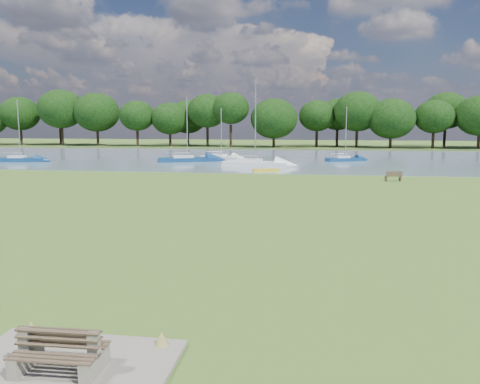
# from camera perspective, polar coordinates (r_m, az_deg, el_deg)

# --- Properties ---
(ground) EXTENTS (220.00, 220.00, 0.00)m
(ground) POSITION_cam_1_polar(r_m,az_deg,el_deg) (22.82, -3.56, -3.78)
(ground) COLOR olive
(river) EXTENTS (220.00, 40.00, 0.10)m
(river) POSITION_cam_1_polar(r_m,az_deg,el_deg) (64.16, 4.24, 4.13)
(river) COLOR gray
(river) RESTS_ON ground
(far_bank) EXTENTS (220.00, 20.00, 0.40)m
(far_bank) POSITION_cam_1_polar(r_m,az_deg,el_deg) (94.05, 5.59, 5.49)
(far_bank) COLOR #4C6626
(far_bank) RESTS_ON ground
(concrete_pad) EXTENTS (4.20, 3.20, 0.10)m
(concrete_pad) POSITION_cam_1_polar(r_m,az_deg,el_deg) (10.27, -20.99, -19.89)
(concrete_pad) COLOR gray
(concrete_pad) RESTS_ON ground
(bench_pair) EXTENTS (1.70, 1.02, 0.90)m
(bench_pair) POSITION_cam_1_polar(r_m,az_deg,el_deg) (10.09, -21.12, -17.80)
(bench_pair) COLOR gray
(bench_pair) RESTS_ON concrete_pad
(riverbank_bench) EXTENTS (1.43, 0.67, 0.85)m
(riverbank_bench) POSITION_cam_1_polar(r_m,az_deg,el_deg) (40.75, 18.21, 1.84)
(riverbank_bench) COLOR brown
(riverbank_bench) RESTS_ON ground
(kayak) EXTENTS (2.63, 1.41, 0.26)m
(kayak) POSITION_cam_1_polar(r_m,az_deg,el_deg) (46.23, 3.18, 2.68)
(kayak) COLOR yellow
(kayak) RESTS_ON river
(tree_line) EXTENTS (132.16, 9.17, 11.10)m
(tree_line) POSITION_cam_1_polar(r_m,az_deg,el_deg) (90.30, 2.59, 9.58)
(tree_line) COLOR black
(tree_line) RESTS_ON far_bank
(sailboat_0) EXTENTS (7.31, 2.80, 9.27)m
(sailboat_0) POSITION_cam_1_polar(r_m,az_deg,el_deg) (51.85, 1.78, 3.70)
(sailboat_0) COLOR silver
(sailboat_0) RESTS_ON river
(sailboat_1) EXTENTS (5.02, 3.28, 6.76)m
(sailboat_1) POSITION_cam_1_polar(r_m,az_deg,el_deg) (59.90, 12.65, 4.07)
(sailboat_1) COLOR navy
(sailboat_1) RESTS_ON river
(sailboat_3) EXTENTS (5.89, 3.55, 6.62)m
(sailboat_3) POSITION_cam_1_polar(r_m,az_deg,el_deg) (61.57, -2.34, 4.38)
(sailboat_3) COLOR silver
(sailboat_3) RESTS_ON river
(sailboat_4) EXTENTS (5.74, 2.66, 7.52)m
(sailboat_4) POSITION_cam_1_polar(r_m,az_deg,el_deg) (63.49, -25.20, 3.76)
(sailboat_4) COLOR navy
(sailboat_4) RESTS_ON river
(sailboat_5) EXTENTS (7.41, 4.64, 7.95)m
(sailboat_5) POSITION_cam_1_polar(r_m,az_deg,el_deg) (58.31, -6.49, 4.14)
(sailboat_5) COLOR navy
(sailboat_5) RESTS_ON river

